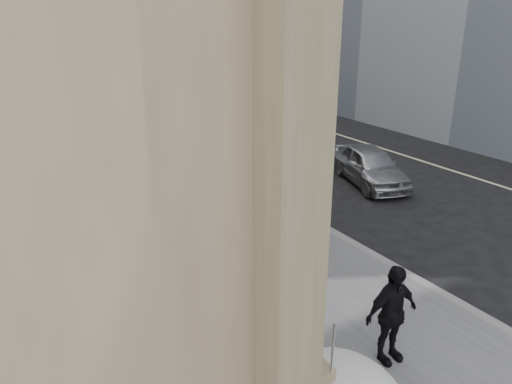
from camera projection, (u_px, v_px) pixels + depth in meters
ground at (335, 320)px, 10.42m from camera, size 140.00×140.00×0.00m
sidewalk at (160, 182)px, 18.41m from camera, size 5.00×80.00×0.12m
curb at (223, 170)px, 19.68m from camera, size 0.24×80.00×0.12m
lane_line at (371, 145)px, 23.53m from camera, size 0.15×70.00×0.01m
far_podium at (447, 93)px, 25.27m from camera, size 2.00×80.00×4.00m
streetlight_mid at (180, 45)px, 21.36m from camera, size 1.71×0.24×8.00m
streetlight_far at (74, 28)px, 37.36m from camera, size 1.71×0.24×8.00m
traffic_signal at (112, 47)px, 27.64m from camera, size 4.10×0.22×6.00m
snow_bank at (139, 194)px, 16.06m from camera, size 1.70×18.10×0.76m
mounted_horse_left at (260, 232)px, 11.49m from camera, size 1.51×2.71×2.75m
mounted_horse_right at (280, 190)px, 14.31m from camera, size 1.68×1.85×2.61m
pedestrian at (391, 314)px, 8.77m from camera, size 1.14×0.52×1.90m
car_silver at (370, 166)px, 18.20m from camera, size 2.80×4.35×1.38m
car_grey at (253, 96)px, 32.09m from camera, size 2.25×4.84×1.37m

